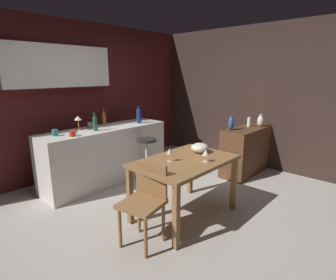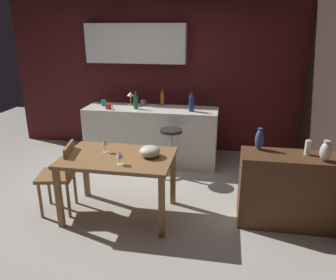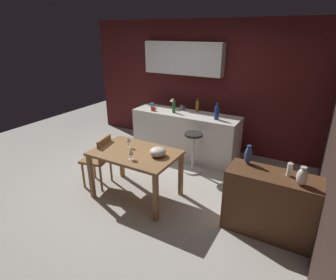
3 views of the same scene
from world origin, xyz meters
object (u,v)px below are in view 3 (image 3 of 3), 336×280
Objects in this scene: chair_near_window at (99,158)px; vase_ceramic_blue at (248,155)px; wine_bottle_green at (174,106)px; counter_lamp at (173,101)px; dining_table at (135,158)px; wine_bottle_amber at (197,105)px; fruit_bowl at (158,152)px; wine_glass_left at (131,152)px; vase_ceramic_ivory at (302,177)px; wine_glass_right at (128,140)px; cup_teal at (152,105)px; cup_red at (153,109)px; cup_slate at (182,108)px; pillar_candle_tall at (290,170)px; sideboard_cabinet at (271,204)px; bar_stool at (193,151)px; wine_bottle_cobalt at (217,112)px.

chair_near_window is 2.31m from vase_ceramic_blue.
counter_lamp is (-0.15, 0.23, 0.04)m from wine_bottle_green.
counter_lamp is (-0.37, 1.80, 0.41)m from dining_table.
counter_lamp is at bearing -171.88° from wine_bottle_amber.
counter_lamp is at bearing 112.44° from fruit_bowl.
vase_ceramic_ivory reaches higher than wine_glass_left.
counter_lamp is 3.09m from vase_ceramic_ivory.
vase_ceramic_ivory is at bearing -32.52° from wine_bottle_green.
wine_glass_right is 1.44× the size of cup_teal.
wine_bottle_amber is 2.21× the size of cup_red.
cup_slate is at bearing 73.94° from chair_near_window.
pillar_candle_tall is 0.50m from vase_ceramic_blue.
pillar_candle_tall is (1.68, 0.15, 0.10)m from fruit_bowl.
chair_near_window is at bearing -175.90° from sideboard_cabinet.
bar_stool is (-1.49, 0.98, -0.02)m from sideboard_cabinet.
sideboard_cabinet is 9.16× the size of cup_red.
fruit_bowl is 1.76m from cup_red.
pillar_candle_tall is (2.04, 0.20, 0.25)m from dining_table.
wine_bottle_green is 0.47m from wine_bottle_amber.
bar_stool is (0.42, 1.13, -0.26)m from dining_table.
cup_slate reaches higher than cup_red.
vase_ceramic_blue is at bearing -55.36° from wine_bottle_cobalt.
wine_bottle_cobalt reaches higher than sideboard_cabinet.
cup_red is (-0.64, 1.49, 0.29)m from dining_table.
wine_glass_left is 1.84m from wine_bottle_green.
cup_red is at bearing -130.97° from counter_lamp.
dining_table is 2.20m from vase_ceramic_ivory.
wine_bottle_amber reaches higher than sideboard_cabinet.
cup_teal is at bearing 110.78° from wine_glass_right.
cup_teal is at bearing -168.78° from wine_bottle_amber.
wine_bottle_amber reaches higher than counter_lamp.
wine_bottle_cobalt is at bearing 3.64° from cup_red.
counter_lamp is at bearing 145.42° from vase_ceramic_ivory.
cup_slate is at bearing 143.62° from pillar_candle_tall.
wine_glass_right is (-2.09, -0.06, 0.45)m from sideboard_cabinet.
wine_glass_right is at bearing -178.31° from sideboard_cabinet.
wine_bottle_amber is 0.32m from cup_slate.
wine_bottle_amber is at bearing 138.12° from vase_ceramic_ivory.
wine_bottle_green is at bearing 97.87° from dining_table.
bar_stool is at bearing 69.76° from dining_table.
cup_slate reaches higher than chair_near_window.
chair_near_window is 5.23× the size of wine_glass_right.
wine_glass_right is at bearing -83.82° from counter_lamp.
cup_teal is at bearing 114.82° from wine_glass_left.
fruit_bowl is at bearing -55.09° from cup_teal.
wine_bottle_green is at bearing -103.45° from cup_slate.
wine_bottle_amber is at bearing 10.73° from cup_slate.
fruit_bowl is 0.88× the size of wine_bottle_amber.
vase_ceramic_blue is (1.55, 0.27, 0.29)m from dining_table.
cup_red reaches higher than wine_glass_right.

